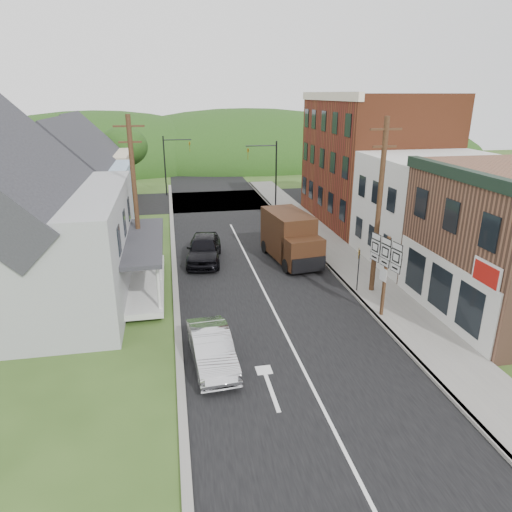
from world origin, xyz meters
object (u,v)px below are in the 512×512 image
route_sign_cluster (385,265)px  warning_sign (358,263)px  silver_sedan (212,349)px  dark_sedan (204,249)px  delivery_van (291,238)px

route_sign_cluster → warning_sign: size_ratio=1.60×
silver_sedan → warning_sign: bearing=29.3°
silver_sedan → dark_sedan: bearing=82.8°
silver_sedan → route_sign_cluster: 8.77m
dark_sedan → silver_sedan: bearing=-85.2°
silver_sedan → route_sign_cluster: bearing=12.9°
silver_sedan → dark_sedan: 11.70m
silver_sedan → warning_sign: (8.17, 5.38, 0.99)m
dark_sedan → route_sign_cluster: 12.01m
warning_sign → silver_sedan: bearing=-124.1°
delivery_van → warning_sign: bearing=-75.5°
delivery_van → route_sign_cluster: (2.20, -8.31, 1.11)m
silver_sedan → delivery_van: (5.97, 10.80, 0.83)m
silver_sedan → delivery_van: bearing=57.0°
dark_sedan → warning_sign: warning_sign is taller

